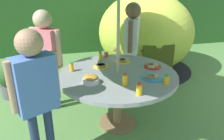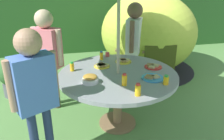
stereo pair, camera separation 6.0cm
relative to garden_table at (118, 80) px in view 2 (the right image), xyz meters
name	(u,v)px [view 2 (the right image)]	position (x,y,z in m)	size (l,w,h in m)	color
ground_plane	(117,124)	(0.00, 0.00, -0.62)	(10.00, 10.00, 0.02)	#548442
hedge_backdrop	(85,13)	(0.00, 3.43, 0.30)	(9.00, 0.70, 1.83)	#285623
garden_table	(118,80)	(0.00, 0.00, 0.00)	(1.40, 1.40, 0.71)	brown
wooden_chair	(132,52)	(0.55, 1.21, -0.07)	(0.62, 0.61, 0.99)	brown
dome_tent	(148,33)	(1.03, 1.72, 0.14)	(2.18, 2.18, 1.52)	#B2C63F
potted_plant	(13,76)	(-1.42, 1.12, -0.29)	(0.43, 0.43, 0.60)	#595960
child_in_white_shirt	(134,36)	(0.49, 0.94, 0.29)	(0.35, 0.43, 1.41)	#3F3F47
child_in_pink_shirt	(47,48)	(-0.82, 0.62, 0.27)	(0.41, 0.38, 1.38)	brown
child_in_blue_shirt	(34,83)	(-0.88, -0.44, 0.26)	(0.42, 0.33, 1.37)	navy
snack_bowl	(90,79)	(-0.35, -0.19, 0.14)	(0.18, 0.18, 0.09)	white
plate_back_edge	(152,78)	(0.34, -0.23, 0.10)	(0.25, 0.25, 0.03)	#338CD8
plate_far_right	(124,61)	(0.16, 0.35, 0.11)	(0.21, 0.21, 0.03)	yellow
plate_center_back	(153,66)	(0.47, 0.08, 0.11)	(0.22, 0.22, 0.03)	red
plate_far_left	(102,66)	(-0.15, 0.25, 0.11)	(0.20, 0.20, 0.03)	yellow
juice_bottle_near_left	(166,80)	(0.42, -0.40, 0.14)	(0.06, 0.06, 0.11)	yellow
juice_bottle_near_right	(124,80)	(-0.01, -0.32, 0.16)	(0.06, 0.06, 0.13)	yellow
juice_bottle_center_front	(72,67)	(-0.52, 0.19, 0.15)	(0.05, 0.05, 0.11)	yellow
juice_bottle_mid_left	(101,56)	(-0.11, 0.51, 0.15)	(0.05, 0.05, 0.12)	yellow
juice_bottle_mid_right	(138,90)	(0.05, -0.56, 0.15)	(0.06, 0.06, 0.13)	yellow
cup_near	(107,54)	(0.00, 0.63, 0.12)	(0.06, 0.06, 0.06)	#E04C47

